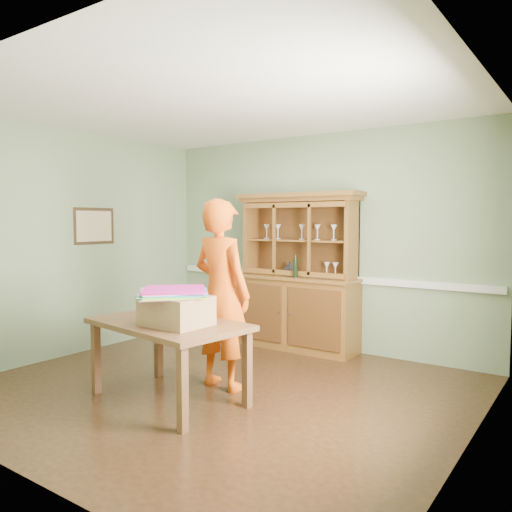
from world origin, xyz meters
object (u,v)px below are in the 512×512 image
Objects in this scene: china_hutch at (296,294)px; dining_table at (168,331)px; cardboard_box at (176,311)px; person at (221,294)px.

china_hutch reaches higher than dining_table.
china_hutch is at bearing 94.29° from cardboard_box.
china_hutch is 3.62× the size of cardboard_box.
person reaches higher than dining_table.
cardboard_box is (0.17, -0.07, 0.21)m from dining_table.
china_hutch is 2.36m from cardboard_box.
person reaches higher than cardboard_box.
china_hutch reaches higher than person.
dining_table is 0.64m from person.
dining_table is at bearing 157.63° from cardboard_box.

